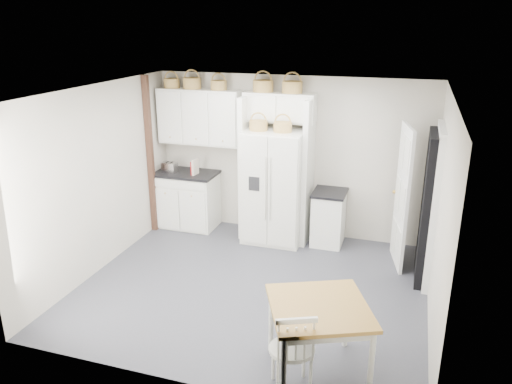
% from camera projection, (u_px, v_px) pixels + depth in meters
% --- Properties ---
extents(floor, '(4.50, 4.50, 0.00)m').
position_uv_depth(floor, '(253.00, 287.00, 6.73)').
color(floor, '#393A44').
rests_on(floor, ground).
extents(ceiling, '(4.50, 4.50, 0.00)m').
position_uv_depth(ceiling, '(252.00, 92.00, 5.88)').
color(ceiling, white).
rests_on(ceiling, wall_back).
extents(wall_back, '(4.50, 0.00, 4.50)m').
position_uv_depth(wall_back, '(291.00, 157.00, 8.10)').
color(wall_back, '#B1AEA0').
rests_on(wall_back, floor).
extents(wall_left, '(0.00, 4.00, 4.00)m').
position_uv_depth(wall_left, '(99.00, 179.00, 6.95)').
color(wall_left, '#B1AEA0').
rests_on(wall_left, floor).
extents(wall_right, '(0.00, 4.00, 4.00)m').
position_uv_depth(wall_right, '(441.00, 216.00, 5.66)').
color(wall_right, '#B1AEA0').
rests_on(wall_right, floor).
extents(refrigerator, '(0.94, 0.75, 1.81)m').
position_uv_depth(refrigerator, '(275.00, 186.00, 7.91)').
color(refrigerator, silver).
rests_on(refrigerator, floor).
extents(base_cab_left, '(1.00, 0.63, 0.93)m').
position_uv_depth(base_cab_left, '(188.00, 200.00, 8.60)').
color(base_cab_left, white).
rests_on(base_cab_left, floor).
extents(base_cab_right, '(0.47, 0.57, 0.83)m').
position_uv_depth(base_cab_right, '(328.00, 219.00, 7.92)').
color(base_cab_right, white).
rests_on(base_cab_right, floor).
extents(dining_table, '(1.24, 1.24, 0.78)m').
position_uv_depth(dining_table, '(318.00, 340.00, 4.96)').
color(dining_table, olive).
rests_on(dining_table, floor).
extents(windsor_chair, '(0.57, 0.55, 0.90)m').
position_uv_depth(windsor_chair, '(292.00, 349.00, 4.73)').
color(windsor_chair, white).
rests_on(windsor_chair, floor).
extents(counter_left, '(1.04, 0.67, 0.04)m').
position_uv_depth(counter_left, '(186.00, 173.00, 8.45)').
color(counter_left, black).
rests_on(counter_left, base_cab_left).
extents(counter_right, '(0.51, 0.61, 0.04)m').
position_uv_depth(counter_right, '(330.00, 193.00, 7.77)').
color(counter_right, black).
rests_on(counter_right, base_cab_right).
extents(toaster, '(0.27, 0.17, 0.17)m').
position_uv_depth(toaster, '(170.00, 167.00, 8.39)').
color(toaster, silver).
rests_on(toaster, counter_left).
extents(cookbook_red, '(0.06, 0.15, 0.23)m').
position_uv_depth(cookbook_red, '(194.00, 168.00, 8.28)').
color(cookbook_red, '#A60B0F').
rests_on(cookbook_red, counter_left).
extents(cookbook_cream, '(0.06, 0.17, 0.26)m').
position_uv_depth(cookbook_cream, '(195.00, 167.00, 8.27)').
color(cookbook_cream, beige).
rests_on(cookbook_cream, counter_left).
extents(basket_upper_a, '(0.26, 0.26, 0.15)m').
position_uv_depth(basket_upper_a, '(172.00, 83.00, 8.15)').
color(basket_upper_a, olive).
rests_on(basket_upper_a, upper_cabinet).
extents(basket_upper_b, '(0.30, 0.30, 0.17)m').
position_uv_depth(basket_upper_b, '(192.00, 83.00, 8.04)').
color(basket_upper_b, olive).
rests_on(basket_upper_b, upper_cabinet).
extents(basket_upper_c, '(0.26, 0.26, 0.15)m').
position_uv_depth(basket_upper_c, '(219.00, 85.00, 7.91)').
color(basket_upper_c, olive).
rests_on(basket_upper_c, upper_cabinet).
extents(basket_bridge_a, '(0.32, 0.32, 0.18)m').
position_uv_depth(basket_bridge_a, '(263.00, 86.00, 7.70)').
color(basket_bridge_a, olive).
rests_on(basket_bridge_a, bridge_cabinet).
extents(basket_bridge_b, '(0.31, 0.31, 0.18)m').
position_uv_depth(basket_bridge_b, '(292.00, 87.00, 7.57)').
color(basket_bridge_b, olive).
rests_on(basket_bridge_b, bridge_cabinet).
extents(basket_fridge_a, '(0.28, 0.28, 0.15)m').
position_uv_depth(basket_fridge_a, '(258.00, 126.00, 7.57)').
color(basket_fridge_a, olive).
rests_on(basket_fridge_a, refrigerator).
extents(basket_fridge_b, '(0.28, 0.28, 0.15)m').
position_uv_depth(basket_fridge_b, '(283.00, 127.00, 7.46)').
color(basket_fridge_b, olive).
rests_on(basket_fridge_b, refrigerator).
extents(upper_cabinet, '(1.40, 0.34, 0.90)m').
position_uv_depth(upper_cabinet, '(200.00, 117.00, 8.18)').
color(upper_cabinet, white).
rests_on(upper_cabinet, wall_back).
extents(bridge_cabinet, '(1.12, 0.34, 0.45)m').
position_uv_depth(bridge_cabinet, '(280.00, 107.00, 7.72)').
color(bridge_cabinet, white).
rests_on(bridge_cabinet, wall_back).
extents(fridge_panel_left, '(0.08, 0.60, 2.30)m').
position_uv_depth(fridge_panel_left, '(246.00, 167.00, 8.07)').
color(fridge_panel_left, white).
rests_on(fridge_panel_left, floor).
extents(fridge_panel_right, '(0.08, 0.60, 2.30)m').
position_uv_depth(fridge_panel_right, '(308.00, 173.00, 7.78)').
color(fridge_panel_right, white).
rests_on(fridge_panel_right, floor).
extents(trim_post, '(0.09, 0.09, 2.60)m').
position_uv_depth(trim_post, '(150.00, 156.00, 8.15)').
color(trim_post, '#41271B').
rests_on(trim_post, floor).
extents(doorway_void, '(0.18, 0.85, 2.05)m').
position_uv_depth(doorway_void, '(429.00, 208.00, 6.67)').
color(doorway_void, black).
rests_on(doorway_void, floor).
extents(door_slab, '(0.21, 0.79, 2.05)m').
position_uv_depth(door_slab, '(402.00, 197.00, 7.08)').
color(door_slab, white).
rests_on(door_slab, floor).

